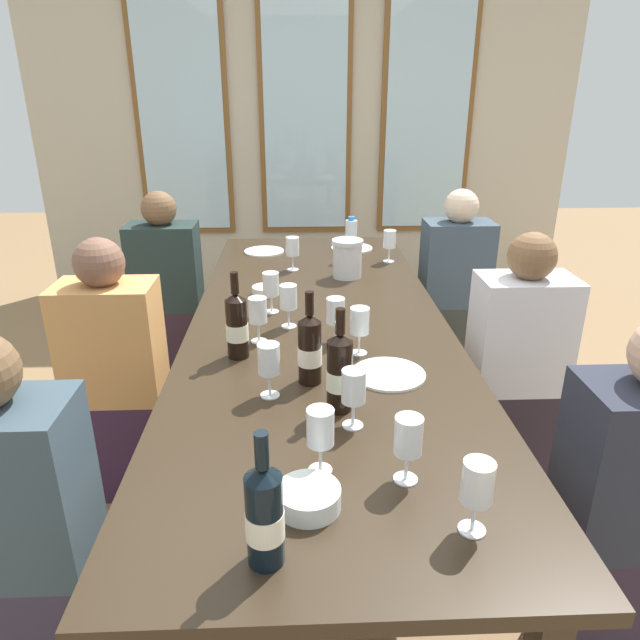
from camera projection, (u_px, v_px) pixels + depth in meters
The scene contains 32 objects.
ground_plane at pixel (319, 474), 2.60m from camera, with size 12.00×12.00×0.00m, color olive.
back_wall_with_windows at pixel (305, 111), 4.48m from camera, with size 4.24×0.10×2.90m.
dining_table at pixel (319, 336), 2.35m from camera, with size 1.04×2.82×0.74m.
white_plate_0 at pixel (352, 248), 3.38m from camera, with size 0.24×0.24×0.01m, color white.
white_plate_1 at pixel (264, 251), 3.32m from camera, with size 0.23×0.23×0.01m, color white.
white_plate_2 at pixel (389, 374), 1.90m from camera, with size 0.24×0.24×0.01m, color white.
metal_pitcher at pixel (347, 258), 2.85m from camera, with size 0.16×0.16×0.19m.
wine_bottle_0 at pixel (310, 349), 1.82m from camera, with size 0.08×0.08×0.31m.
wine_bottle_1 at pixel (265, 515), 1.12m from camera, with size 0.08×0.08×0.30m.
wine_bottle_2 at pixel (340, 372), 1.66m from camera, with size 0.08×0.08×0.32m.
wine_bottle_3 at pixel (237, 325), 1.99m from camera, with size 0.08×0.08×0.31m.
tasting_bowl_0 at pixel (309, 498), 1.30m from camera, with size 0.15×0.15×0.05m, color white.
tasting_bowl_1 at pixel (265, 291), 2.63m from camera, with size 0.12×0.12×0.04m, color white.
water_bottle at pixel (351, 240), 3.13m from camera, with size 0.06×0.06×0.24m.
wine_glass_0 at pixel (336, 313), 2.10m from camera, with size 0.07×0.07×0.17m.
wine_glass_1 at pixel (354, 388), 1.57m from camera, with size 0.07×0.07×0.17m.
wine_glass_2 at pixel (288, 299), 2.24m from camera, with size 0.07×0.07×0.17m.
wine_glass_3 at pixel (271, 286), 2.39m from camera, with size 0.07×0.07×0.17m.
wine_glass_4 at pixel (320, 429), 1.38m from camera, with size 0.07×0.07×0.17m.
wine_glass_5 at pixel (269, 360), 1.73m from camera, with size 0.07×0.07×0.17m.
wine_glass_6 at pixel (390, 240), 3.09m from camera, with size 0.07×0.07×0.17m.
wine_glass_7 at pixel (258, 311), 2.11m from camera, with size 0.07×0.07×0.17m.
wine_glass_8 at pixel (360, 322), 2.01m from camera, with size 0.07×0.07×0.17m.
wine_glass_9 at pixel (293, 247), 2.95m from camera, with size 0.07×0.07×0.17m.
wine_glass_10 at pixel (477, 485), 1.19m from camera, with size 0.07×0.07×0.17m.
wine_glass_11 at pixel (408, 437), 1.35m from camera, with size 0.07×0.07×0.17m.
seated_person_0 at pixel (116, 379), 2.33m from camera, with size 0.38×0.24×1.11m.
seated_person_1 at pixel (516, 369), 2.41m from camera, with size 0.38×0.24×1.11m.
seated_person_2 at pixel (19, 539), 1.51m from camera, with size 0.38×0.24×1.11m.
seated_person_3 at pixel (629, 513), 1.60m from camera, with size 0.38×0.24×1.11m.
seated_person_4 at pixel (168, 294), 3.29m from camera, with size 0.38×0.24×1.11m.
seated_person_5 at pixel (454, 290), 3.35m from camera, with size 0.38×0.24×1.11m.
Camera 1 is at (-0.09, -2.15, 1.62)m, focal length 32.29 mm.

